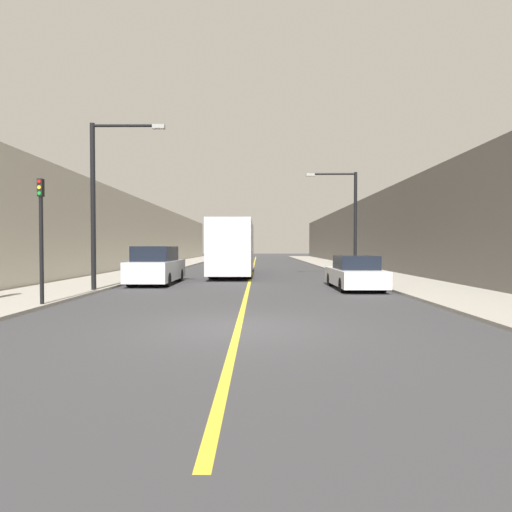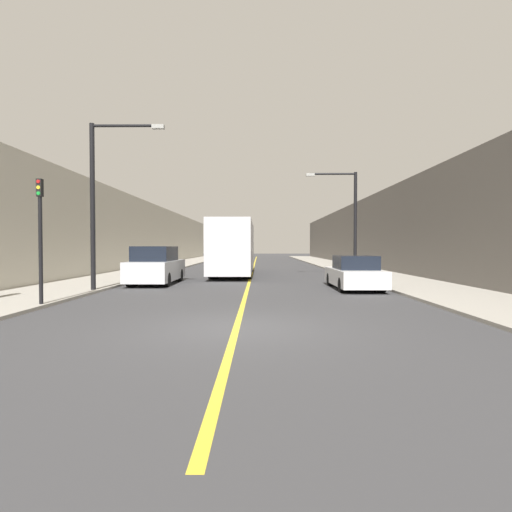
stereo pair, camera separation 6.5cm
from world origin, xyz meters
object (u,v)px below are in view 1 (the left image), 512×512
Objects in this scene: street_lamp_right at (350,215)px; street_lamp_left at (101,193)px; parked_suv_left at (156,267)px; traffic_light at (41,236)px; car_right_near at (355,274)px; bus at (234,247)px.

street_lamp_left is at bearing -147.08° from street_lamp_right.
traffic_light is (-1.57, -7.89, 1.36)m from parked_suv_left.
car_right_near is at bearing 26.41° from traffic_light.
traffic_light reaches higher than bus.
street_lamp_right is at bearing -18.91° from bus.
parked_suv_left is (-3.55, -6.62, -0.98)m from bus.
street_lamp_left is (-4.90, -10.35, 2.28)m from bus.
parked_suv_left is 1.26× the size of traffic_light.
traffic_light is at bearing -135.78° from street_lamp_right.
street_lamp_right reaches higher than traffic_light.
parked_suv_left is 11.94m from street_lamp_right.
car_right_near is 1.16× the size of traffic_light.
bus is 2.45× the size of car_right_near.
traffic_light is at bearing -109.43° from bus.
traffic_light is (-0.22, -4.17, -1.90)m from street_lamp_left.
bus is 7.91m from street_lamp_right.
street_lamp_right is at bearing 44.22° from traffic_light.
street_lamp_right is at bearing 20.99° from parked_suv_left.
street_lamp_right is (10.80, 4.14, 2.96)m from parked_suv_left.
parked_suv_left reaches higher than car_right_near.
bus is at bearing 123.71° from car_right_near.
car_right_near is 0.72× the size of street_lamp_right.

